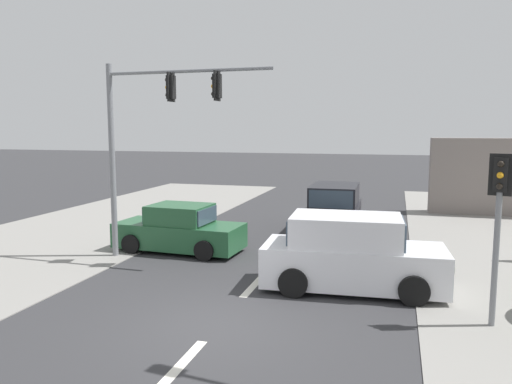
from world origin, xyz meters
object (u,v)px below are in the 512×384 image
pedestal_signal_right_kerb (498,211)px  suv_oncoming_mid (351,255)px  suv_receding_far (334,211)px  sedan_crossing_left (179,230)px  traffic_signal_mast (148,125)px

pedestal_signal_right_kerb → suv_oncoming_mid: (-3.02, 1.65, -1.53)m
suv_receding_far → suv_oncoming_mid: size_ratio=0.99×
pedestal_signal_right_kerb → suv_receding_far: 9.38m
suv_oncoming_mid → sedan_crossing_left: suv_oncoming_mid is taller
suv_oncoming_mid → suv_receding_far: bearing=100.7°
traffic_signal_mast → pedestal_signal_right_kerb: 9.84m
traffic_signal_mast → suv_oncoming_mid: (6.23, -1.26, -3.26)m
suv_oncoming_mid → sedan_crossing_left: bearing=157.1°
pedestal_signal_right_kerb → suv_oncoming_mid: bearing=151.3°
suv_receding_far → suv_oncoming_mid: (1.24, -6.57, 0.00)m
suv_receding_far → suv_oncoming_mid: same height
traffic_signal_mast → sedan_crossing_left: 3.67m
pedestal_signal_right_kerb → sedan_crossing_left: (-8.84, 4.11, -1.71)m
sedan_crossing_left → pedestal_signal_right_kerb: bearing=-24.9°
traffic_signal_mast → suv_receding_far: bearing=46.8°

